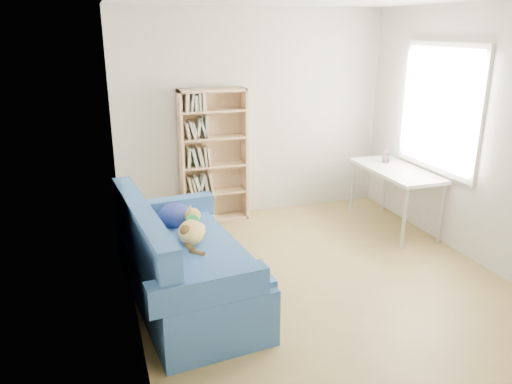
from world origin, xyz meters
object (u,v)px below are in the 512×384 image
sofa (182,265)px  bookshelf (214,161)px  desk (396,174)px  pen_cup (386,157)px

sofa → bookshelf: 2.06m
bookshelf → desk: size_ratio=1.30×
sofa → desk: size_ratio=1.57×
pen_cup → bookshelf: bearing=162.5°
desk → pen_cup: (0.05, 0.31, 0.14)m
bookshelf → pen_cup: size_ratio=9.28×
desk → bookshelf: bearing=154.6°
bookshelf → sofa: bearing=-112.0°
sofa → pen_cup: sofa is taller
bookshelf → desk: (2.01, -0.95, -0.09)m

